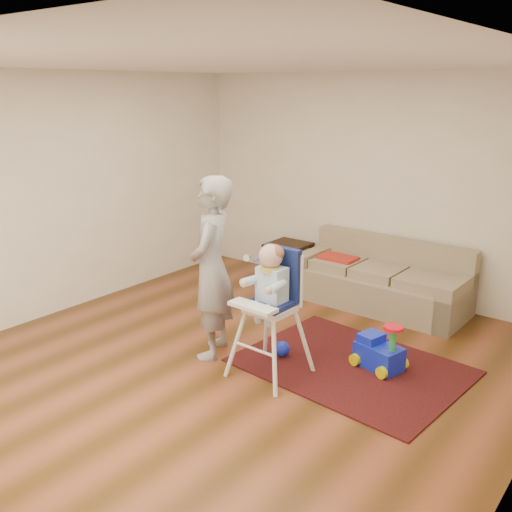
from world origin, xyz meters
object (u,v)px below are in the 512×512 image
Objects in this scene: toy_ball at (282,349)px; high_chair at (270,313)px; ride_on_toy at (380,344)px; side_table at (288,262)px; adult at (212,268)px; sofa at (380,275)px.

high_chair reaches higher than toy_ball.
ride_on_toy is 0.37× the size of high_chair.
ride_on_toy is at bearing 23.66° from toy_ball.
ride_on_toy is at bearing -36.68° from side_table.
adult is at bearing -140.00° from ride_on_toy.
side_table reaches higher than toy_ball.
ride_on_toy is 1.71m from adult.
adult is (-1.43, -0.70, 0.63)m from ride_on_toy.
high_chair is (0.10, -0.33, 0.50)m from toy_ball.
high_chair reaches higher than sofa.
toy_ball is 0.61m from high_chair.
sofa reaches higher than toy_ball.
ride_on_toy is at bearing -62.81° from sofa.
side_table is 0.41× the size of high_chair.
sofa is 13.40× the size of toy_ball.
high_chair is 0.75m from adult.
sofa is 4.39× the size of ride_on_toy.
sofa is 2.16m from high_chair.
adult reaches higher than toy_ball.
ride_on_toy is 0.26× the size of adult.
high_chair is (-0.74, -0.70, 0.35)m from ride_on_toy.
sofa is 1.16× the size of adult.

